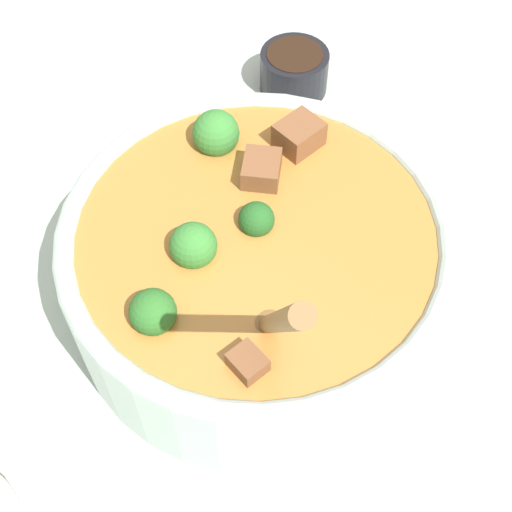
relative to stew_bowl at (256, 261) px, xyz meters
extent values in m
plane|color=#ADBCAD|center=(0.00, 0.00, -0.06)|extent=(4.00, 4.00, 0.00)
cylinder|color=#B2C6BC|center=(0.00, 0.00, -0.01)|extent=(0.30, 0.30, 0.09)
torus|color=#B2C6BC|center=(0.00, 0.00, 0.04)|extent=(0.30, 0.30, 0.02)
cylinder|color=#B27533|center=(0.00, 0.00, 0.01)|extent=(0.27, 0.27, 0.06)
sphere|color=#2D6B28|center=(0.10, 0.00, 0.05)|extent=(0.03, 0.03, 0.03)
cylinder|color=#6B9956|center=(0.10, 0.00, 0.02)|extent=(0.01, 0.01, 0.01)
sphere|color=#387F33|center=(-0.04, -0.09, 0.05)|extent=(0.04, 0.04, 0.04)
cylinder|color=#6B9956|center=(-0.04, -0.09, 0.02)|extent=(0.01, 0.01, 0.02)
sphere|color=#387F33|center=(0.04, -0.02, 0.05)|extent=(0.03, 0.03, 0.03)
cylinder|color=#6B9956|center=(0.04, -0.02, 0.02)|extent=(0.01, 0.01, 0.02)
sphere|color=#235B23|center=(-0.01, 0.00, 0.04)|extent=(0.03, 0.03, 0.03)
cylinder|color=#6B9956|center=(-0.01, 0.00, 0.02)|extent=(0.01, 0.01, 0.01)
cube|color=brown|center=(-0.04, -0.03, 0.04)|extent=(0.04, 0.04, 0.02)
cube|color=brown|center=(0.08, 0.07, 0.04)|extent=(0.02, 0.03, 0.02)
cube|color=brown|center=(-0.09, -0.04, 0.05)|extent=(0.04, 0.03, 0.03)
ellipsoid|color=brown|center=(0.05, 0.06, 0.03)|extent=(0.04, 0.03, 0.01)
cylinder|color=brown|center=(0.08, 0.10, 0.12)|extent=(0.08, 0.09, 0.19)
cylinder|color=black|center=(-0.22, -0.15, -0.04)|extent=(0.07, 0.07, 0.04)
cylinder|color=black|center=(-0.22, -0.15, -0.02)|extent=(0.06, 0.06, 0.02)
camera|label=1|loc=(0.23, 0.22, 0.46)|focal=50.00mm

